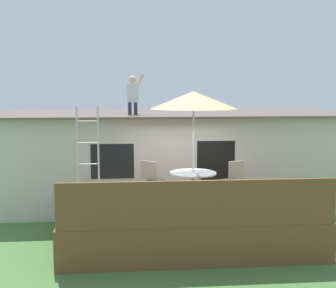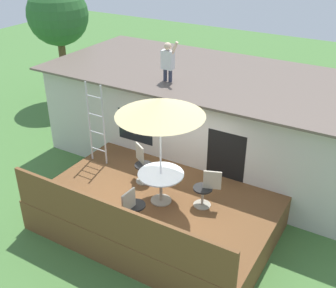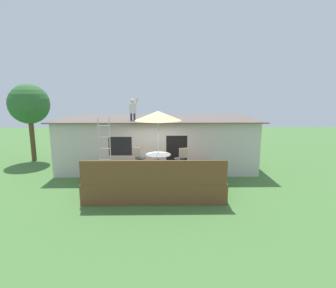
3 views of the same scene
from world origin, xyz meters
The scene contains 12 objects.
ground_plane centered at (0.00, 0.00, 0.00)m, with size 40.00×40.00×0.00m, color #477538.
house centered at (0.00, 3.60, 1.35)m, with size 10.50×4.50×2.70m.
deck centered at (0.00, 0.00, 0.40)m, with size 5.38×3.50×0.80m, color brown.
deck_railing centered at (0.00, -1.70, 1.25)m, with size 5.28×0.08×0.90m, color brown.
patio_table centered at (0.13, -0.08, 1.39)m, with size 1.04×1.04×0.74m.
patio_umbrella centered at (0.13, -0.08, 3.15)m, with size 1.90×1.90×2.54m.
step_ladder centered at (-2.24, 0.63, 1.90)m, with size 0.52×0.04×2.20m.
person_figure centered at (-1.16, 2.43, 3.30)m, with size 0.47×0.20×1.11m.
patio_chair_left centered at (-0.73, 0.45, 1.26)m, with size 0.57×0.45×0.92m.
patio_chair_right centered at (1.08, 0.29, 1.26)m, with size 0.60×0.44×0.92m.
patio_chair_near centered at (0.07, -1.10, 1.26)m, with size 0.44×0.62×0.92m.
backyard_tree centered at (-7.45, 4.95, 3.35)m, with size 2.30×2.30×4.53m.
Camera 2 is at (4.28, -6.79, 6.54)m, focal length 44.80 mm.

